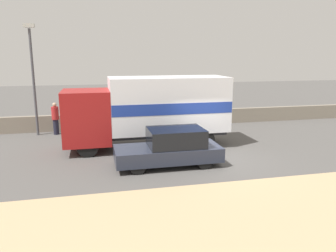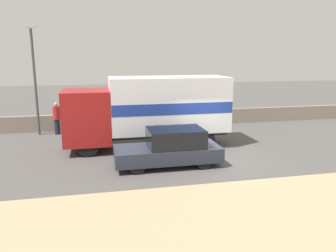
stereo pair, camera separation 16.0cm
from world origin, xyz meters
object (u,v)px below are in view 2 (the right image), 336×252
box_truck (151,108)px  car_hatchback (170,148)px  pedestrian (57,118)px  street_lamp (34,71)px

box_truck → car_hatchback: size_ratio=1.82×
car_hatchback → pedestrian: size_ratio=2.34×
box_truck → pedestrian: bearing=-38.2°
street_lamp → car_hatchback: 9.59m
box_truck → car_hatchback: 3.17m
box_truck → car_hatchback: bearing=95.5°
street_lamp → box_truck: size_ratio=0.78×
street_lamp → car_hatchback: street_lamp is taller
street_lamp → pedestrian: bearing=-4.2°
pedestrian → box_truck: bearing=-38.2°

